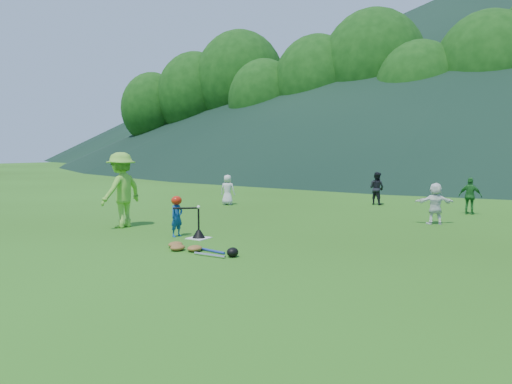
# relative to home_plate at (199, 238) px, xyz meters

# --- Properties ---
(ground) EXTENTS (120.00, 120.00, 0.00)m
(ground) POSITION_rel_home_plate_xyz_m (0.00, 0.00, -0.01)
(ground) COLOR #255112
(ground) RESTS_ON ground
(home_plate) EXTENTS (0.45, 0.45, 0.02)m
(home_plate) POSITION_rel_home_plate_xyz_m (0.00, 0.00, 0.00)
(home_plate) COLOR silver
(home_plate) RESTS_ON ground
(baseball) EXTENTS (0.08, 0.08, 0.08)m
(baseball) POSITION_rel_home_plate_xyz_m (0.00, 0.00, 0.73)
(baseball) COLOR white
(baseball) RESTS_ON batting_tee
(batter_child) EXTENTS (0.26, 0.36, 0.94)m
(batter_child) POSITION_rel_home_plate_xyz_m (-0.60, -0.07, 0.46)
(batter_child) COLOR navy
(batter_child) RESTS_ON ground
(adult_coach) EXTENTS (0.79, 1.31, 1.99)m
(adult_coach) POSITION_rel_home_plate_xyz_m (-2.77, 0.23, 0.98)
(adult_coach) COLOR #70BC37
(adult_coach) RESTS_ON ground
(fielder_a) EXTENTS (0.62, 0.49, 1.11)m
(fielder_a) POSITION_rel_home_plate_xyz_m (-3.47, 6.04, 0.55)
(fielder_a) COLOR silver
(fielder_a) RESTS_ON ground
(fielder_b) EXTENTS (0.69, 0.59, 1.22)m
(fielder_b) POSITION_rel_home_plate_xyz_m (1.20, 9.02, 0.60)
(fielder_b) COLOR black
(fielder_b) RESTS_ON ground
(fielder_c) EXTENTS (0.69, 0.31, 1.17)m
(fielder_c) POSITION_rel_home_plate_xyz_m (4.60, 7.92, 0.58)
(fielder_c) COLOR #1F6825
(fielder_c) RESTS_ON ground
(fielder_d) EXTENTS (1.09, 0.84, 1.15)m
(fielder_d) POSITION_rel_home_plate_xyz_m (4.13, 5.20, 0.56)
(fielder_d) COLOR white
(fielder_d) RESTS_ON ground
(batting_tee) EXTENTS (0.30, 0.30, 0.68)m
(batting_tee) POSITION_rel_home_plate_xyz_m (0.00, 0.00, 0.12)
(batting_tee) COLOR black
(batting_tee) RESTS_ON home_plate
(batter_gear) EXTENTS (0.71, 0.31, 0.30)m
(batter_gear) POSITION_rel_home_plate_xyz_m (-0.58, -0.07, 0.84)
(batter_gear) COLOR #B21E0B
(batter_gear) RESTS_ON ground
(equipment_pile) EXTENTS (1.80, 0.56, 0.19)m
(equipment_pile) POSITION_rel_home_plate_xyz_m (0.84, -1.20, 0.06)
(equipment_pile) COLOR olive
(equipment_pile) RESTS_ON ground
(outfield_fence) EXTENTS (70.07, 0.08, 1.33)m
(outfield_fence) POSITION_rel_home_plate_xyz_m (0.00, 28.00, 0.69)
(outfield_fence) COLOR gray
(outfield_fence) RESTS_ON ground
(tree_line) EXTENTS (70.04, 11.40, 14.82)m
(tree_line) POSITION_rel_home_plate_xyz_m (0.20, 33.83, 8.20)
(tree_line) COLOR #382314
(tree_line) RESTS_ON ground
(distant_hills) EXTENTS (155.00, 140.00, 32.00)m
(distant_hills) POSITION_rel_home_plate_xyz_m (-7.63, 81.81, 14.97)
(distant_hills) COLOR black
(distant_hills) RESTS_ON ground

